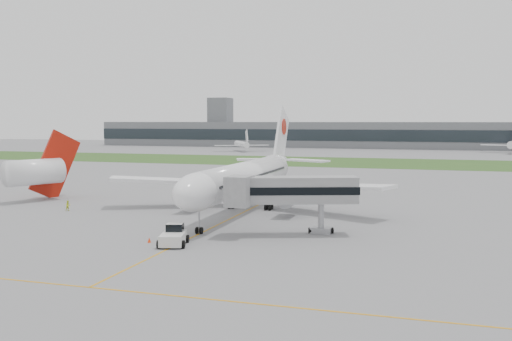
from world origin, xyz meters
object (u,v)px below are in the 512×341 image
(pushback_tug, at_px, (174,235))
(ground_crew_near, at_px, (171,235))
(jet_bridge, at_px, (288,191))
(airliner, at_px, (246,176))
(neighbor_aircraft, at_px, (37,171))

(pushback_tug, relative_size, ground_crew_near, 2.75)
(pushback_tug, bearing_deg, jet_bridge, 24.93)
(airliner, xyz_separation_m, pushback_tug, (-0.36, -26.79, -4.54))
(ground_crew_near, bearing_deg, pushback_tug, 103.89)
(pushback_tug, xyz_separation_m, ground_crew_near, (-0.81, 0.94, -0.16))
(neighbor_aircraft, bearing_deg, ground_crew_near, -8.84)
(airliner, bearing_deg, jet_bridge, -56.67)
(ground_crew_near, bearing_deg, airliner, -119.46)
(jet_bridge, bearing_deg, ground_crew_near, -163.43)
(pushback_tug, xyz_separation_m, neighbor_aircraft, (-40.23, 27.10, 4.34))
(neighbor_aircraft, bearing_deg, pushback_tug, -9.23)
(airliner, xyz_separation_m, neighbor_aircraft, (-40.59, 0.31, -0.20))
(pushback_tug, relative_size, neighbor_aircraft, 0.31)
(airliner, xyz_separation_m, ground_crew_near, (-1.17, -25.84, -4.70))
(pushback_tug, bearing_deg, ground_crew_near, 115.41)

